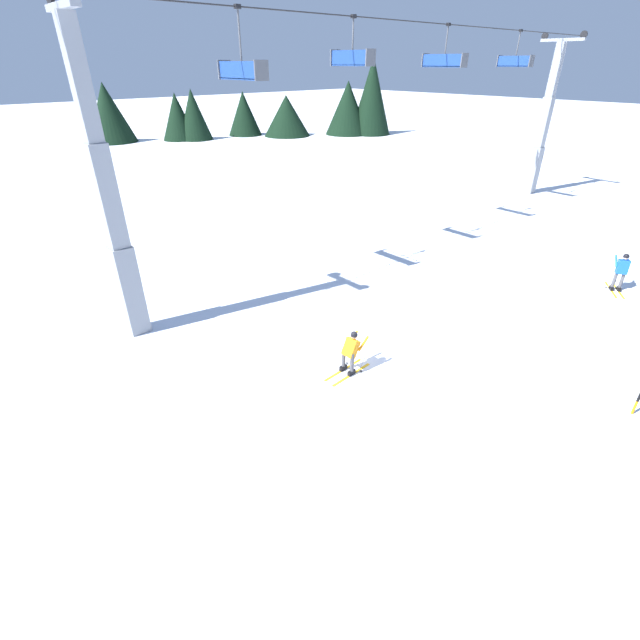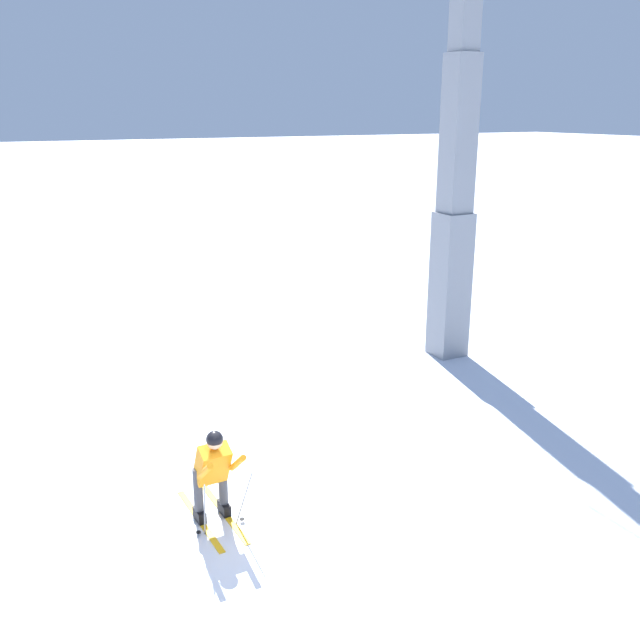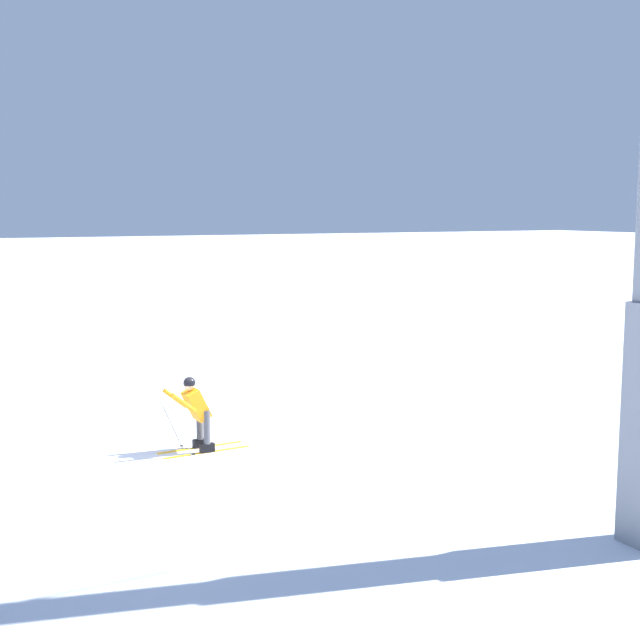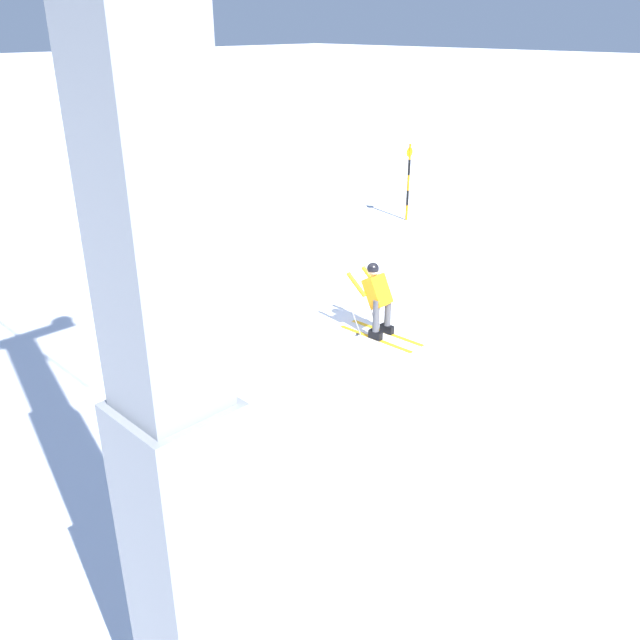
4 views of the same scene
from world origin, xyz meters
name	(u,v)px [view 2 (image 2 of 4)]	position (x,y,z in m)	size (l,w,h in m)	color
ground_plane	(265,542)	(0.00, 0.00, 0.00)	(260.00, 260.00, 0.00)	white
skier_carving_main	(213,470)	(-0.75, -0.44, 0.83)	(1.74, 0.72, 1.57)	yellow
lift_tower_near	(457,164)	(-4.90, 6.71, 4.41)	(0.72, 2.31, 10.60)	gray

